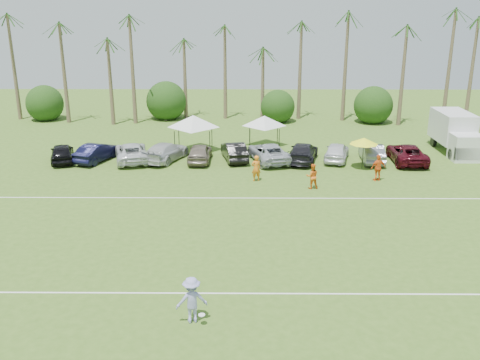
{
  "coord_description": "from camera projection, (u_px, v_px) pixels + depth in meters",
  "views": [
    {
      "loc": [
        2.47,
        -18.56,
        12.07
      ],
      "look_at": [
        2.21,
        12.92,
        1.6
      ],
      "focal_mm": 40.0,
      "sensor_mm": 36.0,
      "label": 1
    }
  ],
  "objects": [
    {
      "name": "sideline_player_a",
      "position": [
        256.0,
        168.0,
        37.8
      ],
      "size": [
        0.79,
        0.63,
        1.87
      ],
      "primitive_type": "imported",
      "rotation": [
        0.0,
        0.0,
        3.44
      ],
      "color": "orange",
      "rests_on": "ground"
    },
    {
      "name": "palm_tree_0",
      "position": [
        9.0,
        49.0,
        55.32
      ],
      "size": [
        2.4,
        2.4,
        8.9
      ],
      "color": "brown",
      "rests_on": "ground"
    },
    {
      "name": "parked_car_3",
      "position": [
        166.0,
        152.0,
        42.78
      ],
      "size": [
        3.75,
        5.46,
        1.47
      ],
      "primitive_type": "imported",
      "rotation": [
        0.0,
        0.0,
        2.77
      ],
      "color": "#BDBDBD",
      "rests_on": "ground"
    },
    {
      "name": "palm_tree_5",
      "position": [
        221.0,
        41.0,
        54.87
      ],
      "size": [
        2.4,
        2.4,
        9.9
      ],
      "color": "brown",
      "rests_on": "ground"
    },
    {
      "name": "parked_car_7",
      "position": [
        303.0,
        152.0,
        42.59
      ],
      "size": [
        3.14,
        5.39,
        1.47
      ],
      "primitive_type": "imported",
      "rotation": [
        0.0,
        0.0,
        2.91
      ],
      "color": "black",
      "rests_on": "ground"
    },
    {
      "name": "box_truck",
      "position": [
        456.0,
        132.0,
        44.78
      ],
      "size": [
        2.57,
        6.47,
        3.32
      ],
      "rotation": [
        0.0,
        0.0,
        0.01
      ],
      "color": "silver",
      "rests_on": "ground"
    },
    {
      "name": "parked_car_4",
      "position": [
        200.0,
        153.0,
        42.49
      ],
      "size": [
        1.84,
        4.35,
        1.47
      ],
      "primitive_type": "imported",
      "rotation": [
        0.0,
        0.0,
        3.12
      ],
      "color": "#796B5C",
      "rests_on": "ground"
    },
    {
      "name": "bush_tree_1",
      "position": [
        166.0,
        102.0,
        57.93
      ],
      "size": [
        4.0,
        4.0,
        4.0
      ],
      "color": "brown",
      "rests_on": "ground"
    },
    {
      "name": "bush_tree_2",
      "position": [
        277.0,
        102.0,
        57.84
      ],
      "size": [
        4.0,
        4.0,
        4.0
      ],
      "color": "brown",
      "rests_on": "ground"
    },
    {
      "name": "parked_car_9",
      "position": [
        372.0,
        153.0,
        42.5
      ],
      "size": [
        1.85,
        4.55,
        1.47
      ],
      "primitive_type": "imported",
      "rotation": [
        0.0,
        0.0,
        3.07
      ],
      "color": "slate",
      "rests_on": "ground"
    },
    {
      "name": "field_lines",
      "position": [
        199.0,
        236.0,
        29.03
      ],
      "size": [
        80.0,
        12.1,
        0.01
      ],
      "color": "white",
      "rests_on": "ground"
    },
    {
      "name": "market_umbrella",
      "position": [
        364.0,
        141.0,
        40.25
      ],
      "size": [
        2.16,
        2.16,
        2.41
      ],
      "color": "black",
      "rests_on": "ground"
    },
    {
      "name": "parked_car_6",
      "position": [
        269.0,
        153.0,
        42.51
      ],
      "size": [
        3.69,
        5.73,
        1.47
      ],
      "primitive_type": "imported",
      "rotation": [
        0.0,
        0.0,
        3.4
      ],
      "color": "#B0B4BB",
      "rests_on": "ground"
    },
    {
      "name": "palm_tree_9",
      "position": [
        396.0,
        41.0,
        54.72
      ],
      "size": [
        2.4,
        2.4,
        9.9
      ],
      "color": "brown",
      "rests_on": "ground"
    },
    {
      "name": "sideline_player_c",
      "position": [
        378.0,
        168.0,
        37.81
      ],
      "size": [
        1.21,
        0.78,
        1.91
      ],
      "primitive_type": "imported",
      "rotation": [
        0.0,
        0.0,
        3.45
      ],
      "color": "orange",
      "rests_on": "ground"
    },
    {
      "name": "palm_tree_6",
      "position": [
        260.0,
        32.0,
        54.56
      ],
      "size": [
        2.4,
        2.4,
        10.9
      ],
      "color": "brown",
      "rests_on": "ground"
    },
    {
      "name": "palm_tree_2",
      "position": [
        103.0,
        32.0,
        54.69
      ],
      "size": [
        2.4,
        2.4,
        10.9
      ],
      "color": "brown",
      "rests_on": "ground"
    },
    {
      "name": "ground",
      "position": [
        182.0,
        319.0,
        21.44
      ],
      "size": [
        120.0,
        120.0,
        0.0
      ],
      "primitive_type": "plane",
      "color": "#3F611D",
      "rests_on": "ground"
    },
    {
      "name": "sideline_player_b",
      "position": [
        312.0,
        176.0,
        36.27
      ],
      "size": [
        0.9,
        0.73,
        1.74
      ],
      "primitive_type": "imported",
      "rotation": [
        0.0,
        0.0,
        3.23
      ],
      "color": "orange",
      "rests_on": "ground"
    },
    {
      "name": "palm_tree_7",
      "position": [
        299.0,
        23.0,
        54.26
      ],
      "size": [
        2.4,
        2.4,
        11.9
      ],
      "color": "brown",
      "rests_on": "ground"
    },
    {
      "name": "palm_tree_8",
      "position": [
        347.0,
        50.0,
        55.04
      ],
      "size": [
        2.4,
        2.4,
        8.9
      ],
      "color": "brown",
      "rests_on": "ground"
    },
    {
      "name": "parked_car_0",
      "position": [
        62.0,
        153.0,
        42.49
      ],
      "size": [
        2.91,
        4.63,
        1.47
      ],
      "primitive_type": "imported",
      "rotation": [
        0.0,
        0.0,
        3.44
      ],
      "color": "black",
      "rests_on": "ground"
    },
    {
      "name": "parked_car_1",
      "position": [
        97.0,
        152.0,
        42.62
      ],
      "size": [
        3.02,
        4.72,
        1.47
      ],
      "primitive_type": "imported",
      "rotation": [
        0.0,
        0.0,
        2.78
      ],
      "color": "black",
      "rests_on": "ground"
    },
    {
      "name": "palm_tree_3",
      "position": [
        142.0,
        23.0,
        54.39
      ],
      "size": [
        2.4,
        2.4,
        11.9
      ],
      "color": "brown",
      "rests_on": "ground"
    },
    {
      "name": "parked_car_8",
      "position": [
        337.0,
        152.0,
        42.8
      ],
      "size": [
        2.8,
        4.61,
        1.47
      ],
      "primitive_type": "imported",
      "rotation": [
        0.0,
        0.0,
        2.88
      ],
      "color": "silver",
      "rests_on": "ground"
    },
    {
      "name": "palm_tree_10",
      "position": [
        446.0,
        32.0,
        54.41
      ],
      "size": [
        2.4,
        2.4,
        10.9
      ],
      "color": "brown",
      "rests_on": "ground"
    },
    {
      "name": "bush_tree_3",
      "position": [
        369.0,
        103.0,
        57.76
      ],
      "size": [
        4.0,
        4.0,
        4.0
      ],
      "color": "brown",
      "rests_on": "ground"
    },
    {
      "name": "palm_tree_1",
      "position": [
        56.0,
        41.0,
        55.0
      ],
      "size": [
        2.4,
        2.4,
        9.9
      ],
      "color": "brown",
      "rests_on": "ground"
    },
    {
      "name": "bush_tree_0",
      "position": [
        47.0,
        102.0,
        58.03
      ],
      "size": [
        4.0,
        4.0,
        4.0
      ],
      "color": "brown",
      "rests_on": "ground"
    },
    {
      "name": "parked_car_2",
      "position": [
        131.0,
        152.0,
        42.66
      ],
      "size": [
        3.71,
        5.73,
        1.47
      ],
      "primitive_type": "imported",
      "rotation": [
        0.0,
        0.0,
        3.4
      ],
      "color": "silver",
      "rests_on": "ground"
    },
    {
      "name": "palm_tree_4",
      "position": [
        182.0,
        49.0,
        55.17
      ],
      "size": [
        2.4,
        2.4,
        8.9
      ],
      "color": "brown",
      "rests_on": "ground"
    },
    {
      "name": "frisbee_player",
      "position": [
        192.0,
        300.0,
        20.98
      ],
      "size": [
        1.39,
        1.01,
        1.94
      ],
      "rotation": [
        0.0,
        0.0,
        3.39
      ],
      "color": "#9997D7",
      "rests_on": "ground"
    },
    {
      "name": "canopy_tent_left",
      "position": [
        193.0,
        115.0,
        44.77
      ],
      "size": [
        4.47,
        4.47,
        3.62
      ],
      "color": "black",
      "rests_on": "ground"
    },
    {
      "name": "canopy_tent_right",
      "position": [
        264.0,
        116.0,
        46.5
      ],
      "size": [
        3.91,
        3.91,
        3.17
      ],
      "color": "black",
      "rests_on": "ground"
    },
    {
      "name": "parked_car_10",
      "position": [
        407.0,
        153.0,
        42.32
      ],
      "size": [
        2.58,
        5.35,
        1.47
      ],
      "primitive_type": "imported",
      "rotation": [
        0.0,
        0.0,
        3.11
      ],
      "color": "#470B15",
      "rests_on": "ground"
    },
    {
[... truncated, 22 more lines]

